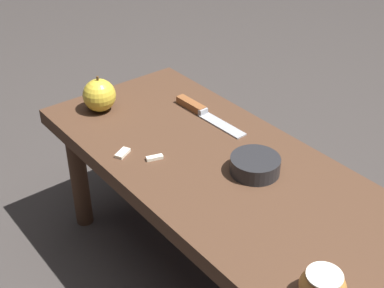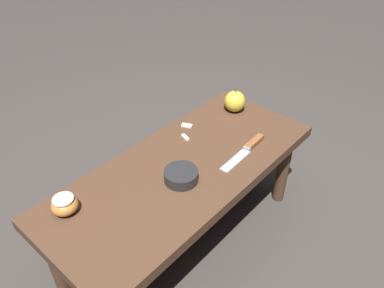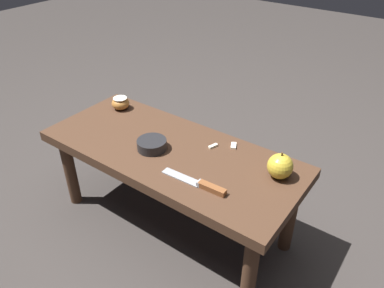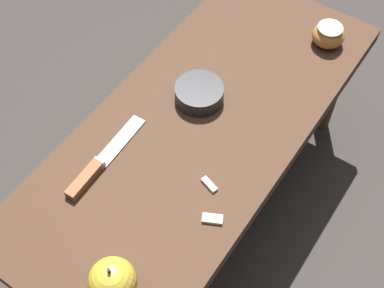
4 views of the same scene
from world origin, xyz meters
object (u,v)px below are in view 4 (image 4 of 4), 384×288
Objects in this scene: knife at (95,168)px; apple_whole at (112,281)px; bowl at (199,93)px; wooden_bench at (200,136)px; apple_cut at (328,35)px.

apple_whole reaches higher than knife.
bowl is (0.28, -0.07, 0.01)m from knife.
wooden_bench is 9.07× the size of bowl.
apple_cut reaches higher than wooden_bench.
apple_cut is at bearing -2.65° from apple_whole.
knife is 3.09× the size of apple_cut.
wooden_bench is 10.29× the size of apple_whole.
apple_cut is (0.61, -0.23, 0.02)m from knife.
knife is at bearing 47.81° from apple_whole.
knife is 0.27m from apple_whole.
wooden_bench is at bearing -144.74° from bowl.
apple_cut is at bearing -17.80° from wooden_bench.
bowl is (0.06, 0.04, 0.07)m from wooden_bench.
bowl is at bearing -16.26° from knife.
apple_cut is (0.79, -0.04, -0.02)m from apple_whole.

